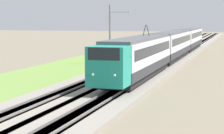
% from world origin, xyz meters
% --- Properties ---
extents(ballast_main, '(240.00, 4.40, 0.30)m').
position_xyz_m(ballast_main, '(50.00, 0.00, 0.15)').
color(ballast_main, gray).
rests_on(ballast_main, ground).
extents(ballast_adjacent, '(240.00, 4.40, 0.30)m').
position_xyz_m(ballast_adjacent, '(50.00, -3.83, 0.15)').
color(ballast_adjacent, gray).
rests_on(ballast_adjacent, ground).
extents(track_main, '(240.00, 1.57, 0.45)m').
position_xyz_m(track_main, '(50.00, 0.00, 0.16)').
color(track_main, '#4C4238').
rests_on(track_main, ground).
extents(track_adjacent, '(240.00, 1.57, 0.45)m').
position_xyz_m(track_adjacent, '(50.00, -3.83, 0.16)').
color(track_adjacent, '#4C4238').
rests_on(track_adjacent, ground).
extents(grass_verge, '(240.00, 10.56, 0.12)m').
position_xyz_m(grass_verge, '(50.00, 5.65, 0.06)').
color(grass_verge, olive).
rests_on(grass_verge, ground).
extents(passenger_train, '(61.25, 2.86, 5.18)m').
position_xyz_m(passenger_train, '(56.07, -3.83, 2.44)').
color(passenger_train, teal).
rests_on(passenger_train, ground).
extents(catenary_mast_mid, '(0.22, 2.56, 7.48)m').
position_xyz_m(catenary_mast_mid, '(48.36, 2.62, 3.88)').
color(catenary_mast_mid, slate).
rests_on(catenary_mast_mid, ground).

